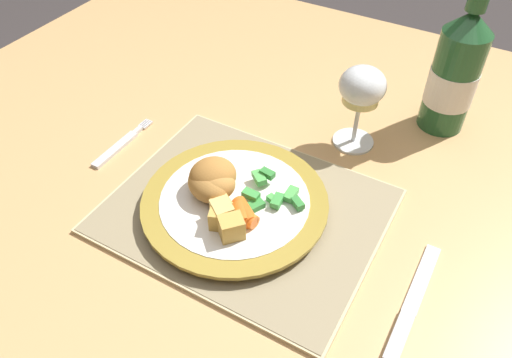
# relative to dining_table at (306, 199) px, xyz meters

# --- Properties ---
(dining_table) EXTENTS (1.42, 1.04, 0.74)m
(dining_table) POSITION_rel_dining_table_xyz_m (0.00, 0.00, 0.00)
(dining_table) COLOR tan
(dining_table) RESTS_ON ground
(placemat) EXTENTS (0.37, 0.30, 0.01)m
(placemat) POSITION_rel_dining_table_xyz_m (-0.04, -0.14, 0.08)
(placemat) COLOR #CCB789
(placemat) RESTS_ON dining_table
(dinner_plate) EXTENTS (0.26, 0.26, 0.02)m
(dinner_plate) POSITION_rel_dining_table_xyz_m (-0.05, -0.14, 0.09)
(dinner_plate) COLOR white
(dinner_plate) RESTS_ON placemat
(breaded_croquettes) EXTENTS (0.09, 0.10, 0.05)m
(breaded_croquettes) POSITION_rel_dining_table_xyz_m (-0.08, -0.14, 0.12)
(breaded_croquettes) COLOR #B77F3D
(breaded_croquettes) RESTS_ON dinner_plate
(green_beans_pile) EXTENTS (0.09, 0.08, 0.02)m
(green_beans_pile) POSITION_rel_dining_table_xyz_m (-0.01, -0.12, 0.11)
(green_beans_pile) COLOR #4CA84C
(green_beans_pile) RESTS_ON dinner_plate
(glazed_carrots) EXTENTS (0.05, 0.05, 0.02)m
(glazed_carrots) POSITION_rel_dining_table_xyz_m (-0.02, -0.17, 0.11)
(glazed_carrots) COLOR orange
(glazed_carrots) RESTS_ON dinner_plate
(fork) EXTENTS (0.01, 0.14, 0.01)m
(fork) POSITION_rel_dining_table_xyz_m (-0.29, -0.11, 0.08)
(fork) COLOR silver
(fork) RESTS_ON dining_table
(table_knife) EXTENTS (0.02, 0.18, 0.01)m
(table_knife) POSITION_rel_dining_table_xyz_m (0.21, -0.18, 0.08)
(table_knife) COLOR silver
(table_knife) RESTS_ON dining_table
(wine_glass) EXTENTS (0.07, 0.07, 0.14)m
(wine_glass) POSITION_rel_dining_table_xyz_m (0.04, 0.09, 0.18)
(wine_glass) COLOR silver
(wine_glass) RESTS_ON dining_table
(bottle) EXTENTS (0.08, 0.08, 0.28)m
(bottle) POSITION_rel_dining_table_xyz_m (0.15, 0.20, 0.18)
(bottle) COLOR #23562D
(bottle) RESTS_ON dining_table
(roast_potatoes) EXTENTS (0.07, 0.06, 0.03)m
(roast_potatoes) POSITION_rel_dining_table_xyz_m (-0.04, -0.19, 0.12)
(roast_potatoes) COLOR #E5BC66
(roast_potatoes) RESTS_ON dinner_plate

